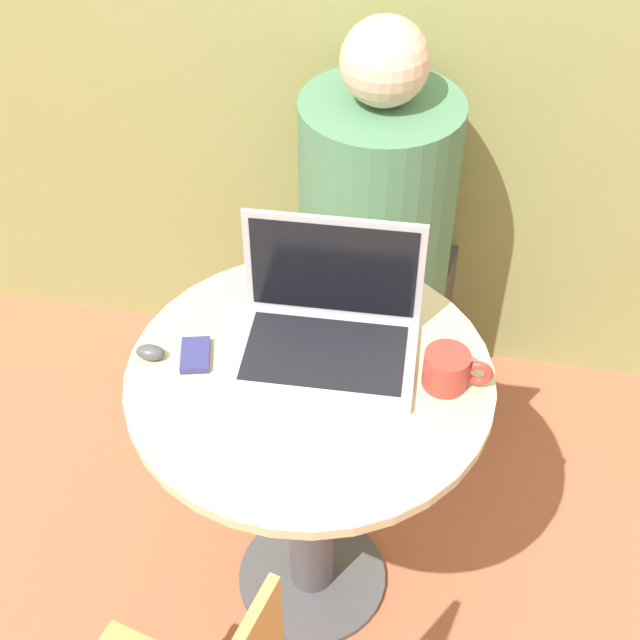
% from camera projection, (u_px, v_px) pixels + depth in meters
% --- Properties ---
extents(ground_plane, '(12.00, 12.00, 0.00)m').
position_uv_depth(ground_plane, '(312.00, 578.00, 2.30)').
color(ground_plane, '#B26042').
extents(round_table, '(0.74, 0.74, 0.78)m').
position_uv_depth(round_table, '(311.00, 445.00, 1.93)').
color(round_table, '#4C4C51').
rests_on(round_table, ground_plane).
extents(laptop, '(0.37, 0.26, 0.27)m').
position_uv_depth(laptop, '(328.00, 325.00, 1.78)').
color(laptop, '#B7B7BC').
rests_on(laptop, round_table).
extents(cell_phone, '(0.08, 0.10, 0.02)m').
position_uv_depth(cell_phone, '(195.00, 355.00, 1.79)').
color(cell_phone, navy).
rests_on(cell_phone, round_table).
extents(computer_mouse, '(0.06, 0.04, 0.03)m').
position_uv_depth(computer_mouse, '(150.00, 352.00, 1.79)').
color(computer_mouse, '#4C4C51').
rests_on(computer_mouse, round_table).
extents(coffee_cup, '(0.14, 0.09, 0.08)m').
position_uv_depth(coffee_cup, '(449.00, 369.00, 1.72)').
color(coffee_cup, '#B2382D').
rests_on(coffee_cup, round_table).
extents(person_seated, '(0.46, 0.64, 1.22)m').
position_uv_depth(person_seated, '(380.00, 256.00, 2.47)').
color(person_seated, '#4C4742').
rests_on(person_seated, ground_plane).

